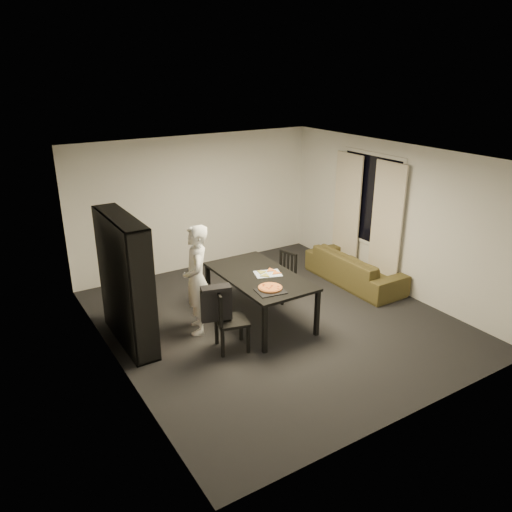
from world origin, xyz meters
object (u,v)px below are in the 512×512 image
dining_table (259,279)px  chair_right (284,272)px  person (197,280)px  pepperoni_pizza (270,288)px  bookshelf (126,281)px  chair_left (226,316)px  sofa (355,268)px  baking_tray (271,291)px

dining_table → chair_right: (0.80, 0.46, -0.23)m
chair_right → person: person is taller
dining_table → pepperoni_pizza: size_ratio=5.27×
bookshelf → pepperoni_pizza: size_ratio=5.43×
chair_left → pepperoni_pizza: size_ratio=2.65×
chair_left → sofa: 3.26m
person → sofa: size_ratio=0.84×
dining_table → chair_right: bearing=29.8°
dining_table → bookshelf: bearing=167.0°
pepperoni_pizza → baking_tray: bearing=-118.1°
sofa → baking_tray: bearing=109.8°
chair_left → chair_right: chair_left is taller
chair_left → person: size_ratio=0.55×
person → baking_tray: person is taller
chair_left → person: bearing=21.9°
chair_left → sofa: bearing=-61.2°
person → sofa: 3.29m
chair_right → bookshelf: bearing=-105.4°
bookshelf → sofa: 4.28m
chair_left → bookshelf: bearing=62.5°
person → chair_right: bearing=119.9°
pepperoni_pizza → bookshelf: bearing=151.4°
chair_left → sofa: (3.15, 0.80, -0.24)m
bookshelf → chair_right: bearing=0.1°
person → baking_tray: bearing=66.2°
dining_table → chair_right: chair_right is taller
sofa → bookshelf: bearing=87.8°
bookshelf → dining_table: size_ratio=1.03×
chair_left → chair_right: size_ratio=1.12×
bookshelf → chair_left: bearing=-42.0°
chair_left → baking_tray: bearing=-82.4°
baking_tray → sofa: baking_tray is taller
chair_left → person: 0.78m
chair_left → person: person is taller
person → sofa: (3.24, 0.09, -0.54)m
bookshelf → pepperoni_pizza: 2.06m
dining_table → sofa: dining_table is taller
chair_left → chair_right: 1.94m
bookshelf → person: bearing=-14.6°
baking_tray → pepperoni_pizza: pepperoni_pizza is taller
bookshelf → dining_table: bearing=-13.0°
chair_right → pepperoni_pizza: (-0.95, -0.99, 0.33)m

